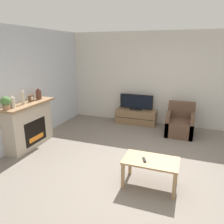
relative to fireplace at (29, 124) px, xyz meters
The scene contains 14 objects.
ground_plane 2.82m from the fireplace, ahead, with size 24.00×24.00×0.00m, color slate.
wall_back 3.93m from the fireplace, 44.14° to the left, with size 12.00×0.06×2.70m.
wall_left 0.88m from the fireplace, 131.89° to the right, with size 0.06×12.00×2.70m.
fireplace is the anchor object (origin of this frame).
mantel_vase_left 0.75m from the fireplace, 87.70° to the right, with size 0.11×0.11×0.24m.
mantel_vase_centre_left 0.67m from the fireplace, 80.89° to the right, with size 0.07×0.07×0.31m.
mantel_vase_right 0.76m from the fireplace, 87.70° to the left, with size 0.13×0.13×0.26m.
mantel_clock 0.60m from the fireplace, 82.83° to the left, with size 0.08×0.11×0.15m.
potted_plant 0.89m from the fireplace, 88.38° to the right, with size 0.19×0.19×0.27m.
tv_stand 3.10m from the fireplace, 50.93° to the left, with size 1.22×0.42×0.44m.
tv 3.09m from the fireplace, 50.90° to the left, with size 1.00×0.18×0.47m.
armchair 3.81m from the fireplace, 31.14° to the left, with size 0.70×0.76×0.84m.
coffee_table 3.00m from the fireplace, 11.39° to the right, with size 0.89×0.52×0.48m.
remote 2.91m from the fireplace, 12.79° to the right, with size 0.10×0.15×0.02m.
Camera 1 is at (0.68, -3.57, 2.23)m, focal length 35.00 mm.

